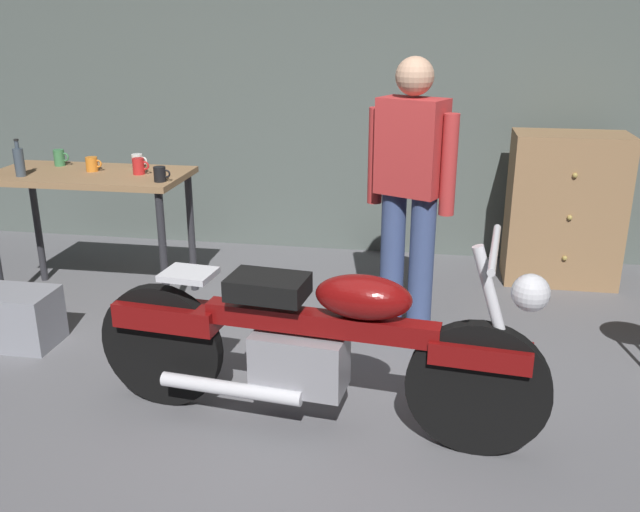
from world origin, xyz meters
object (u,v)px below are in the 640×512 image
at_px(storage_bin, 19,318).
at_px(person_standing, 410,186).
at_px(bottle, 19,161).
at_px(mug_orange_travel, 92,164).
at_px(mug_green_speckled, 60,158).
at_px(wooden_dresser, 564,209).
at_px(mug_black_matte, 160,174).
at_px(mug_white_ceramic, 138,161).
at_px(mug_red_diner, 139,166).
at_px(motorcycle, 313,342).

bearing_deg(storage_bin, person_standing, 14.89).
xyz_separation_m(storage_bin, bottle, (-0.22, 0.57, 0.83)).
bearing_deg(mug_orange_travel, mug_green_speckled, 157.07).
relative_size(person_standing, mug_green_speckled, 14.95).
bearing_deg(mug_green_speckled, bottle, -103.02).
distance_m(wooden_dresser, mug_black_matte, 2.88).
relative_size(person_standing, mug_black_matte, 15.44).
bearing_deg(mug_white_ceramic, bottle, -151.39).
height_order(person_standing, storage_bin, person_standing).
height_order(wooden_dresser, storage_bin, wooden_dresser).
bearing_deg(mug_green_speckled, wooden_dresser, 11.83).
bearing_deg(mug_black_matte, mug_red_diner, 140.50).
bearing_deg(motorcycle, mug_green_speckled, 150.10).
height_order(wooden_dresser, mug_red_diner, wooden_dresser).
distance_m(motorcycle, mug_orange_travel, 2.27).
relative_size(motorcycle, mug_black_matte, 20.20).
relative_size(wooden_dresser, mug_green_speckled, 9.85).
relative_size(mug_orange_travel, mug_white_ceramic, 1.04).
xyz_separation_m(wooden_dresser, mug_red_diner, (-2.86, -0.90, 0.40)).
xyz_separation_m(person_standing, mug_black_matte, (-1.55, -0.03, 0.02)).
bearing_deg(bottle, mug_orange_travel, 29.63).
bearing_deg(motorcycle, mug_orange_travel, 148.12).
bearing_deg(mug_red_diner, mug_orange_travel, 174.16).
distance_m(mug_red_diner, bottle, 0.75).
relative_size(mug_black_matte, mug_white_ceramic, 1.01).
distance_m(mug_black_matte, bottle, 0.95).
bearing_deg(mug_orange_travel, motorcycle, -38.24).
distance_m(person_standing, mug_black_matte, 1.55).
relative_size(mug_orange_travel, mug_red_diner, 0.99).
relative_size(person_standing, mug_white_ceramic, 15.62).
bearing_deg(mug_white_ceramic, mug_green_speckled, -179.42).
xyz_separation_m(mug_black_matte, bottle, (-0.95, -0.00, 0.05)).
relative_size(motorcycle, person_standing, 1.31).
distance_m(motorcycle, bottle, 2.47).
bearing_deg(wooden_dresser, mug_white_ceramic, -166.08).
height_order(person_standing, mug_green_speckled, person_standing).
distance_m(mug_orange_travel, mug_red_diner, 0.35).
bearing_deg(bottle, storage_bin, -68.64).
relative_size(mug_orange_travel, bottle, 0.46).
relative_size(motorcycle, storage_bin, 4.96).
bearing_deg(storage_bin, mug_white_ceramic, 65.46).
bearing_deg(mug_black_matte, motorcycle, -44.53).
bearing_deg(motorcycle, mug_white_ceramic, 140.78).
relative_size(wooden_dresser, mug_orange_travel, 9.93).
bearing_deg(mug_green_speckled, storage_bin, -81.12).
bearing_deg(mug_black_matte, mug_orange_travel, 159.13).
bearing_deg(bottle, mug_white_ceramic, 28.61).
bearing_deg(mug_green_speckled, mug_orange_travel, -22.93).
bearing_deg(wooden_dresser, mug_black_matte, -157.78).
xyz_separation_m(wooden_dresser, mug_green_speckled, (-3.51, -0.73, 0.41)).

